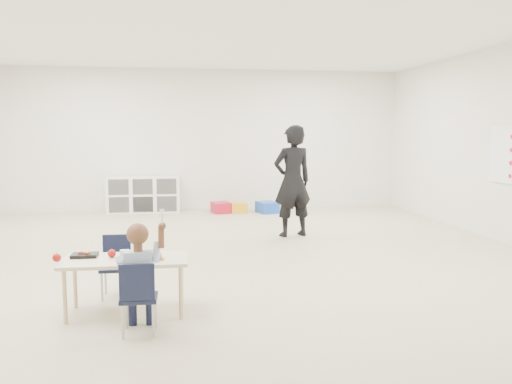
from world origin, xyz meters
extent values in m
plane|color=beige|center=(0.00, 0.00, 0.00)|extent=(9.00, 9.00, 0.00)
plane|color=white|center=(0.00, 0.00, 2.80)|extent=(9.00, 9.00, 0.00)
cube|color=white|center=(0.00, 4.50, 1.40)|extent=(8.00, 0.02, 2.80)
cube|color=white|center=(0.00, -4.50, 1.40)|extent=(8.00, 0.02, 2.80)
cube|color=beige|center=(-1.05, -1.72, 0.47)|extent=(1.08, 0.56, 0.03)
cube|color=black|center=(-0.97, -1.66, 0.50)|extent=(0.22, 0.17, 0.03)
cube|color=black|center=(-1.41, -1.61, 0.50)|extent=(0.22, 0.17, 0.03)
cube|color=white|center=(-1.04, -1.87, 0.54)|extent=(0.07, 0.07, 0.10)
ellipsoid|color=tan|center=(-0.78, -1.81, 0.52)|extent=(0.09, 0.09, 0.07)
sphere|color=maroon|center=(-1.17, -1.67, 0.52)|extent=(0.07, 0.07, 0.07)
sphere|color=maroon|center=(-1.61, -1.77, 0.52)|extent=(0.07, 0.07, 0.07)
cube|color=white|center=(-1.20, 4.28, 0.35)|extent=(1.40, 0.40, 0.70)
cube|color=white|center=(3.98, 0.60, 1.25)|extent=(0.02, 0.60, 0.80)
imported|color=black|center=(1.14, 1.47, 0.83)|extent=(0.69, 0.54, 1.67)
cube|color=#B6122A|center=(0.29, 3.98, 0.10)|extent=(0.40, 0.47, 0.20)
cube|color=gold|center=(0.64, 3.98, 0.10)|extent=(0.32, 0.40, 0.19)
cube|color=blue|center=(1.18, 3.85, 0.11)|extent=(0.44, 0.51, 0.21)
camera|label=1|loc=(-0.64, -6.41, 1.57)|focal=38.00mm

